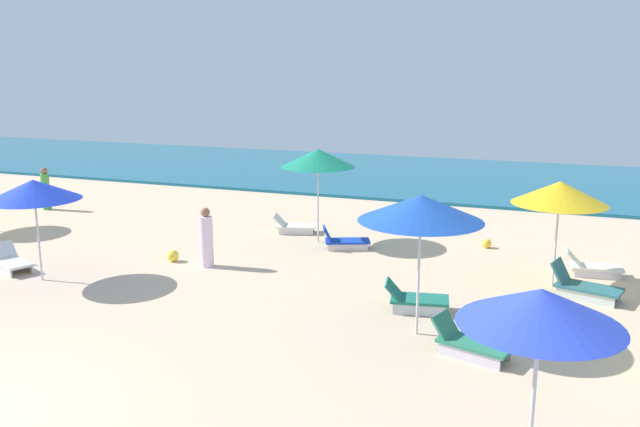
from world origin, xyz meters
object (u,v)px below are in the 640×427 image
at_px(umbrella_3, 34,190).
at_px(beachgoer_0, 46,189).
at_px(lounge_chair_5_1, 470,343).
at_px(lounge_chair_4_1, 294,226).
at_px(lounge_chair_1_0, 583,286).
at_px(lounge_chair_4_0, 344,241).
at_px(umbrella_5, 421,208).
at_px(beach_ball_2, 173,256).
at_px(beach_ball_0, 487,243).
at_px(umbrella_4, 318,158).
at_px(umbrella_2, 541,307).
at_px(lounge_chair_3_0, 11,261).
at_px(umbrella_1, 560,193).
at_px(beachgoer_1, 206,239).
at_px(lounge_chair_1_1, 592,266).
at_px(lounge_chair_5_0, 415,299).

relative_size(umbrella_3, beachgoer_0, 1.61).
bearing_deg(lounge_chair_5_1, lounge_chair_4_1, 58.73).
height_order(lounge_chair_1_0, lounge_chair_4_0, lounge_chair_1_0).
distance_m(lounge_chair_4_0, beachgoer_0, 11.65).
distance_m(umbrella_5, lounge_chair_5_1, 2.54).
xyz_separation_m(lounge_chair_1_0, beach_ball_2, (-10.02, -0.80, -0.12)).
height_order(lounge_chair_4_0, beach_ball_2, lounge_chair_4_0).
bearing_deg(beach_ball_0, umbrella_4, -167.28).
height_order(umbrella_2, umbrella_3, umbrella_2).
height_order(umbrella_5, lounge_chair_5_1, umbrella_5).
height_order(lounge_chair_1_0, lounge_chair_3_0, lounge_chair_1_0).
xyz_separation_m(umbrella_2, umbrella_3, (-11.35, 4.52, -0.24)).
xyz_separation_m(lounge_chair_5_1, beach_ball_0, (-0.51, 7.31, -0.12)).
bearing_deg(beachgoer_0, umbrella_1, 136.39).
bearing_deg(beachgoer_1, lounge_chair_5_1, 21.71).
height_order(umbrella_4, beachgoer_0, umbrella_4).
relative_size(lounge_chair_1_0, lounge_chair_4_1, 1.13).
height_order(umbrella_3, lounge_chair_3_0, umbrella_3).
bearing_deg(lounge_chair_3_0, umbrella_1, -51.76).
height_order(lounge_chair_1_0, umbrella_2, umbrella_2).
height_order(lounge_chair_4_0, lounge_chair_4_1, lounge_chair_4_0).
height_order(lounge_chair_3_0, umbrella_4, umbrella_4).
distance_m(lounge_chair_1_0, beach_ball_0, 4.20).
height_order(lounge_chair_1_0, lounge_chair_1_1, lounge_chair_1_0).
distance_m(umbrella_3, umbrella_5, 9.11).
xyz_separation_m(lounge_chair_1_1, lounge_chair_5_0, (-3.54, -3.84, 0.02)).
bearing_deg(lounge_chair_1_1, beachgoer_1, 99.40).
height_order(umbrella_2, umbrella_4, umbrella_4).
height_order(umbrella_2, lounge_chair_3_0, umbrella_2).
bearing_deg(lounge_chair_4_0, lounge_chair_4_1, 38.04).
bearing_deg(lounge_chair_1_0, beachgoer_1, 111.54).
bearing_deg(lounge_chair_1_0, lounge_chair_5_1, 169.60).
relative_size(lounge_chair_1_1, umbrella_2, 0.53).
xyz_separation_m(umbrella_3, lounge_chair_5_1, (10.18, -0.70, -1.95)).
bearing_deg(beach_ball_0, umbrella_1, -56.76).
bearing_deg(beach_ball_2, beach_ball_0, 29.06).
relative_size(umbrella_3, lounge_chair_4_1, 1.73).
relative_size(beachgoer_1, beach_ball_0, 5.95).
distance_m(lounge_chair_1_1, beach_ball_0, 3.16).
bearing_deg(umbrella_4, lounge_chair_4_0, -23.93).
height_order(beachgoer_0, beach_ball_0, beachgoer_0).
distance_m(umbrella_3, beachgoer_1, 4.20).
xyz_separation_m(umbrella_2, lounge_chair_5_0, (-2.54, 5.63, -2.18)).
bearing_deg(umbrella_5, umbrella_3, 179.61).
relative_size(umbrella_1, lounge_chair_4_1, 1.75).
bearing_deg(lounge_chair_1_1, lounge_chair_3_0, 102.27).
relative_size(beachgoer_0, beachgoer_1, 0.99).
height_order(lounge_chair_4_0, lounge_chair_5_0, lounge_chair_4_0).
relative_size(lounge_chair_3_0, lounge_chair_4_1, 1.02).
bearing_deg(lounge_chair_4_0, umbrella_2, -172.74).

